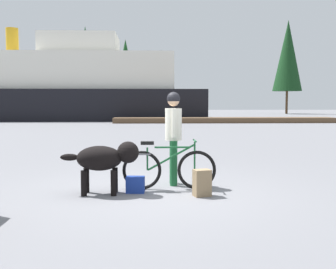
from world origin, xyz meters
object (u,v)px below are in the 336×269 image
Objects in this scene: bicycle at (169,169)px; dog at (105,159)px; ferry_boat at (52,88)px; person_cyclist at (174,128)px; backpack at (202,183)px; handbag_pannier at (136,185)px.

bicycle is 1.19m from dog.
dog is at bearing -74.78° from ferry_boat.
person_cyclist reaches higher than backpack.
backpack is at bearing -45.75° from bicycle.
dog is at bearing -147.83° from person_cyclist.
ferry_boat reaches higher than bicycle.
backpack is (0.54, -0.56, -0.16)m from bicycle.
person_cyclist reaches higher than dog.
person_cyclist reaches higher than bicycle.
ferry_boat is (-9.50, 30.49, 2.50)m from bicycle.
ferry_boat reaches higher than dog.
person_cyclist is 1.52m from dog.
person_cyclist is at bearing 44.52° from handbag_pannier.
handbag_pannier is (0.52, 0.07, -0.48)m from dog.
bicycle is 0.06× the size of ferry_boat.
person_cyclist is at bearing 113.70° from backpack.
bicycle is at bearing 23.82° from handbag_pannier.
handbag_pannier is (-0.60, -0.26, -0.24)m from bicycle.
dog is (-1.11, -0.34, 0.24)m from bicycle.
dog is 2.98× the size of backpack.
person_cyclist is (0.11, 0.43, 0.71)m from bicycle.
handbag_pannier is at bearing -135.48° from person_cyclist.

